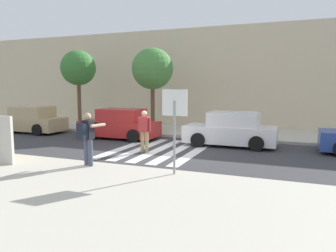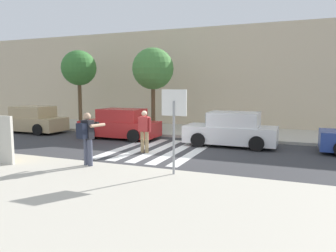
% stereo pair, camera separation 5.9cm
% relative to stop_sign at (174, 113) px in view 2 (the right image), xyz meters
% --- Properties ---
extents(ground_plane, '(120.00, 120.00, 0.00)m').
position_rel_stop_sign_xyz_m(ground_plane, '(-2.18, 3.64, -1.94)').
color(ground_plane, '#38383A').
extents(sidewalk_near, '(60.00, 6.00, 0.14)m').
position_rel_stop_sign_xyz_m(sidewalk_near, '(-2.18, -2.56, -1.87)').
color(sidewalk_near, beige).
rests_on(sidewalk_near, ground).
extents(sidewalk_far, '(60.00, 4.80, 0.14)m').
position_rel_stop_sign_xyz_m(sidewalk_far, '(-2.18, 9.64, -1.87)').
color(sidewalk_far, beige).
rests_on(sidewalk_far, ground).
extents(building_facade_far, '(56.00, 4.00, 6.49)m').
position_rel_stop_sign_xyz_m(building_facade_far, '(-2.18, 14.04, 1.30)').
color(building_facade_far, beige).
rests_on(building_facade_far, ground).
extents(crosswalk_stripe_0, '(0.44, 5.20, 0.01)m').
position_rel_stop_sign_xyz_m(crosswalk_stripe_0, '(-3.78, 3.84, -1.94)').
color(crosswalk_stripe_0, silver).
rests_on(crosswalk_stripe_0, ground).
extents(crosswalk_stripe_1, '(0.44, 5.20, 0.01)m').
position_rel_stop_sign_xyz_m(crosswalk_stripe_1, '(-2.98, 3.84, -1.94)').
color(crosswalk_stripe_1, silver).
rests_on(crosswalk_stripe_1, ground).
extents(crosswalk_stripe_2, '(0.44, 5.20, 0.01)m').
position_rel_stop_sign_xyz_m(crosswalk_stripe_2, '(-2.18, 3.84, -1.94)').
color(crosswalk_stripe_2, silver).
rests_on(crosswalk_stripe_2, ground).
extents(crosswalk_stripe_3, '(0.44, 5.20, 0.01)m').
position_rel_stop_sign_xyz_m(crosswalk_stripe_3, '(-1.38, 3.84, -1.94)').
color(crosswalk_stripe_3, silver).
rests_on(crosswalk_stripe_3, ground).
extents(crosswalk_stripe_4, '(0.44, 5.20, 0.01)m').
position_rel_stop_sign_xyz_m(crosswalk_stripe_4, '(-0.58, 3.84, -1.94)').
color(crosswalk_stripe_4, silver).
rests_on(crosswalk_stripe_4, ground).
extents(stop_sign, '(0.76, 0.08, 2.48)m').
position_rel_stop_sign_xyz_m(stop_sign, '(0.00, 0.00, 0.00)').
color(stop_sign, gray).
rests_on(stop_sign, sidewalk_near).
extents(photographer_with_backpack, '(0.70, 0.92, 1.72)m').
position_rel_stop_sign_xyz_m(photographer_with_backpack, '(-2.95, -0.12, -0.77)').
color(photographer_with_backpack, '#474C60').
rests_on(photographer_with_backpack, sidewalk_near).
extents(pedestrian_crossing, '(0.58, 0.25, 1.72)m').
position_rel_stop_sign_xyz_m(pedestrian_crossing, '(-2.46, 3.07, -0.97)').
color(pedestrian_crossing, tan).
rests_on(pedestrian_crossing, ground).
extents(parked_car_tan, '(4.10, 1.92, 1.55)m').
position_rel_stop_sign_xyz_m(parked_car_tan, '(-11.21, 5.94, -1.22)').
color(parked_car_tan, tan).
rests_on(parked_car_tan, ground).
extents(parked_car_red, '(4.10, 1.92, 1.55)m').
position_rel_stop_sign_xyz_m(parked_car_red, '(-5.27, 5.94, -1.22)').
color(parked_car_red, red).
rests_on(parked_car_red, ground).
extents(parked_car_white, '(4.10, 1.92, 1.55)m').
position_rel_stop_sign_xyz_m(parked_car_white, '(0.52, 5.94, -1.22)').
color(parked_car_white, white).
rests_on(parked_car_white, ground).
extents(street_tree_west, '(2.24, 2.24, 4.85)m').
position_rel_stop_sign_xyz_m(street_tree_west, '(-9.92, 8.80, 1.90)').
color(street_tree_west, brown).
rests_on(street_tree_west, sidewalk_far).
extents(street_tree_center, '(2.40, 2.40, 4.77)m').
position_rel_stop_sign_xyz_m(street_tree_center, '(-4.61, 8.63, 1.75)').
color(street_tree_center, brown).
rests_on(street_tree_center, sidewalk_far).
extents(advertising_board, '(1.10, 0.11, 1.60)m').
position_rel_stop_sign_xyz_m(advertising_board, '(-5.88, -0.89, -1.00)').
color(advertising_board, beige).
rests_on(advertising_board, sidewalk_near).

